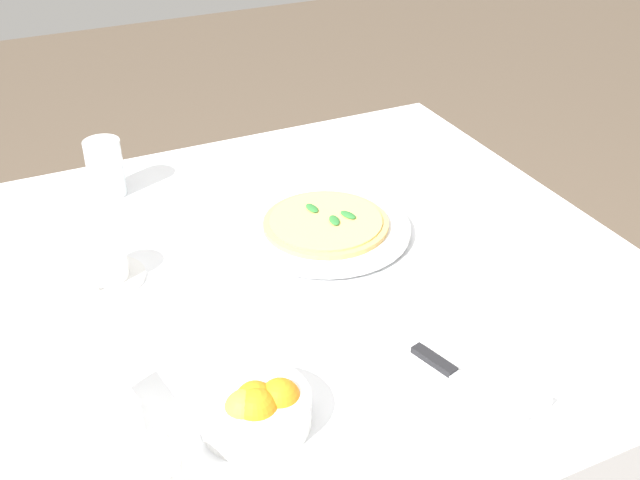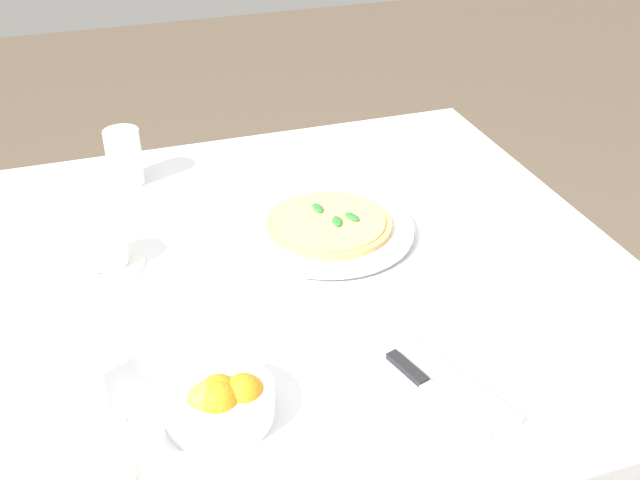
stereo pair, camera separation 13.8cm
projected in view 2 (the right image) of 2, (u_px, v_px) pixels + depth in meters
name	position (u px, v px, depth m)	size (l,w,h in m)	color
dining_table	(311.00, 323.00, 1.42)	(1.11, 1.11, 0.73)	white
pizza_plate	(329.00, 229.00, 1.43)	(0.32, 0.32, 0.02)	white
pizza	(329.00, 223.00, 1.42)	(0.23, 0.23, 0.02)	#DBAD60
coffee_cup_near_left	(104.00, 463.00, 0.94)	(0.13, 0.13, 0.07)	white
coffee_cup_left_edge	(106.00, 250.00, 1.33)	(0.13, 0.13, 0.07)	white
water_glass_far_left	(125.00, 160.00, 1.58)	(0.07, 0.07, 0.12)	white
napkin_folded	(429.00, 395.00, 1.06)	(0.25, 0.19, 0.02)	white
dinner_knife	(431.00, 389.00, 1.05)	(0.19, 0.07, 0.01)	silver
citrus_bowl	(220.00, 401.00, 1.03)	(0.15, 0.15, 0.07)	white
menu_card	(99.00, 381.00, 1.06)	(0.09, 0.02, 0.06)	white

